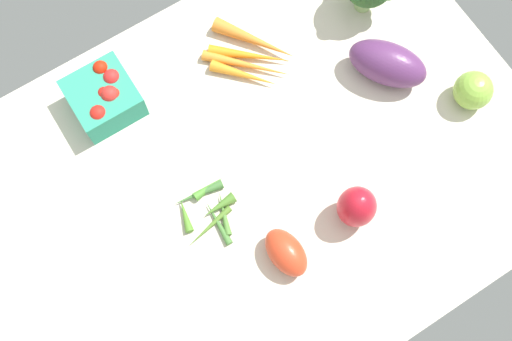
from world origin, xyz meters
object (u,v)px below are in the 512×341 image
Objects in this scene: carrot_bunch at (250,55)px; okra_pile at (209,208)px; eggplant at (387,64)px; bell_pepper_red at (357,207)px; roma_tomato at (286,253)px; heirloom_tomato_green at (473,90)px; berry_basket at (104,97)px.

okra_pile is at bearing -135.95° from carrot_bunch.
bell_pepper_red is at bearing -81.82° from eggplant.
roma_tomato is 0.62× the size of eggplant.
roma_tomato reaches higher than okra_pile.
bell_pepper_red is at bearing -91.58° from carrot_bunch.
carrot_bunch is 1.86× the size of bell_pepper_red.
carrot_bunch is at bearing 44.05° from okra_pile.
okra_pile is at bearing 145.63° from bell_pepper_red.
heirloom_tomato_green is 16.15cm from eggplant.
berry_basket reaches higher than carrot_bunch.
roma_tomato is at bearing -95.98° from eggplant.
bell_pepper_red is 0.66× the size of eggplant.
berry_basket is at bearing 168.09° from carrot_bunch.
bell_pepper_red is 28.21cm from eggplant.
okra_pile is 41.93cm from eggplant.
carrot_bunch is at bearing 135.94° from heirloom_tomato_green.
heirloom_tomato_green is at bearing 12.32° from bell_pepper_red.
eggplant is (20.59, 19.27, -1.02)cm from bell_pepper_red.
bell_pepper_red reaches higher than berry_basket.
carrot_bunch is at bearing 88.42° from bell_pepper_red.
berry_basket is 27.70cm from okra_pile.
eggplant is at bearing 114.81° from roma_tomato.
carrot_bunch is (27.46, -5.79, -2.39)cm from berry_basket.
bell_pepper_red is at bearing 85.44° from roma_tomato.
berry_basket is at bearing 148.84° from heirloom_tomato_green.
berry_basket is 0.78× the size of eggplant.
okra_pile is 30.49cm from carrot_bunch.
bell_pepper_red is 1.38× the size of heirloom_tomato_green.
berry_basket is at bearing 122.66° from bell_pepper_red.
eggplant is (41.52, 4.95, 3.11)cm from okra_pile.
berry_basket is 1.62× the size of heirloom_tomato_green.
berry_basket is 0.95× the size of okra_pile.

